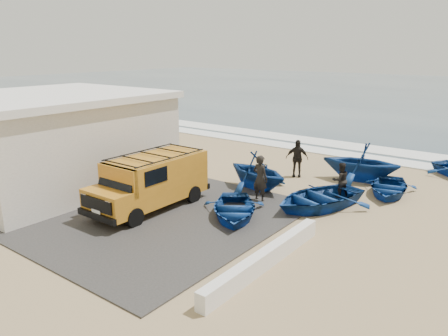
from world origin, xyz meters
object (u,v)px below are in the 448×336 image
Objects in this scene: van at (151,180)px; boat_far_left at (361,162)px; boat_mid_left at (257,171)px; fisherman_back at (297,158)px; building at (51,139)px; boat_mid_right at (388,187)px; fisherman_middle at (340,180)px; fisherman_front at (260,178)px; boat_near_left at (234,209)px; boat_near_right at (318,198)px; parapet at (265,259)px.

van reaches higher than boat_far_left.
fisherman_back is (0.47, 2.96, 0.07)m from boat_mid_left.
building is 15.62m from boat_mid_right.
building is at bearing -21.93° from fisherman_middle.
boat_mid_right is 2.32m from boat_far_left.
van is at bearing 169.38° from boat_mid_left.
building is 9.76m from boat_mid_left.
boat_mid_right is 1.64× the size of fisherman_front.
fisherman_front is (-4.09, -4.14, 0.66)m from boat_mid_right.
boat_mid_left is at bearing -44.57° from fisherman_front.
fisherman_front is at bearing -128.70° from boat_mid_left.
fisherman_middle is at bearing -57.29° from fisherman_back.
building is 14.86m from boat_far_left.
fisherman_middle is (11.72, 6.36, -1.38)m from building.
fisherman_front is at bearing 60.86° from boat_near_left.
boat_near_right is 1.28× the size of boat_mid_right.
boat_near_left is 3.63m from boat_near_right.
boat_near_left is 1.03× the size of boat_mid_left.
parapet is 7.49m from boat_mid_left.
fisherman_front is at bearing 47.50° from van.
boat_near_right is at bearing -78.60° from fisherman_back.
van is 2.58× the size of fisherman_front.
fisherman_back is (2.52, 7.59, -0.24)m from van.
fisherman_back is (8.69, 8.07, -1.21)m from building.
fisherman_middle is (-1.58, -1.61, 0.44)m from boat_mid_right.
fisherman_front is at bearing -110.85° from fisherman_back.
fisherman_middle is at bearing 29.12° from boat_near_left.
parapet is 9.01m from boat_mid_right.
parapet is 1.73× the size of boat_near_left.
boat_far_left reaches higher than boat_mid_left.
boat_mid_right is (13.30, 7.97, -1.82)m from building.
boat_mid_left reaches higher than boat_near_left.
boat_near_right is at bearing -10.52° from boat_far_left.
boat_mid_right reaches higher than parapet.
boat_near_right is (-0.95, 5.58, 0.16)m from parapet.
fisherman_front is 3.57m from fisherman_middle.
van reaches higher than boat_near_right.
boat_mid_right is 4.66m from fisherman_back.
boat_mid_left is 3.00m from fisherman_back.
boat_mid_left is 3.72m from fisherman_middle.
fisherman_back is (-0.52, 4.23, -0.05)m from fisherman_front.
boat_mid_left is 1.77× the size of fisherman_back.
boat_near_left is 6.53m from fisherman_back.
boat_near_left is 8.00m from boat_far_left.
parapet is at bearing 45.62° from fisherman_middle.
boat_near_left is at bearing -105.91° from boat_near_right.
parapet is 1.82× the size of boat_mid_right.
fisherman_middle is (2.51, 2.52, -0.22)m from fisherman_front.
fisherman_front is at bearing -5.26° from fisherman_middle.
boat_far_left is (-1.79, 1.35, 0.62)m from boat_mid_right.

